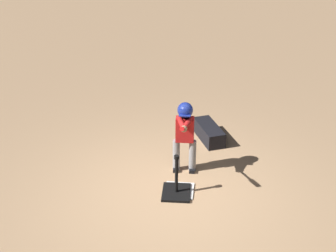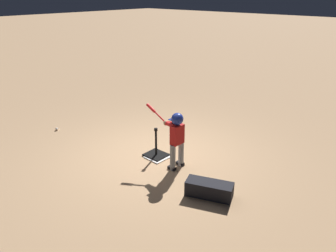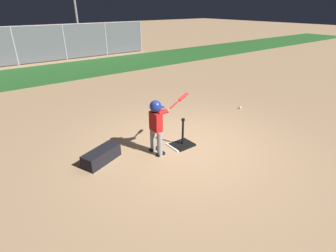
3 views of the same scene
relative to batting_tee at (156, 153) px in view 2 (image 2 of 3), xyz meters
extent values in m
plane|color=tan|center=(0.03, -0.07, -0.08)|extent=(90.00, 90.00, 0.00)
cube|color=white|center=(-0.07, 0.04, -0.07)|extent=(0.46, 0.46, 0.02)
cube|color=black|center=(0.00, 0.00, -0.06)|extent=(0.47, 0.43, 0.04)
cylinder|color=black|center=(0.00, 0.00, 0.25)|extent=(0.05, 0.05, 0.58)
cylinder|color=black|center=(0.00, 0.00, 0.56)|extent=(0.08, 0.08, 0.05)
cylinder|color=gray|center=(-0.68, 0.22, 0.19)|extent=(0.12, 0.12, 0.55)
cube|color=black|center=(-0.66, 0.22, -0.05)|extent=(0.18, 0.09, 0.06)
cylinder|color=gray|center=(-0.68, -0.05, 0.19)|extent=(0.12, 0.12, 0.55)
cube|color=black|center=(-0.66, -0.05, -0.05)|extent=(0.18, 0.09, 0.06)
cube|color=red|center=(-0.68, 0.09, 0.67)|extent=(0.16, 0.29, 0.41)
sphere|color=#936B4C|center=(-0.68, 0.09, 1.00)|extent=(0.21, 0.21, 0.21)
sphere|color=navy|center=(-0.68, 0.09, 1.01)|extent=(0.25, 0.25, 0.25)
cube|color=navy|center=(-0.57, 0.09, 0.98)|extent=(0.13, 0.18, 0.01)
cylinder|color=red|center=(-0.52, 0.13, 0.86)|extent=(0.34, 0.18, 0.12)
cylinder|color=red|center=(-0.52, 0.04, 0.86)|extent=(0.34, 0.17, 0.12)
sphere|color=#936B4C|center=(-0.37, 0.08, 0.84)|extent=(0.10, 0.10, 0.10)
cylinder|color=red|center=(-0.11, 0.08, 0.98)|extent=(0.54, 0.04, 0.30)
cylinder|color=red|center=(0.06, 0.08, 1.06)|extent=(0.25, 0.06, 0.17)
cylinder|color=black|center=(-0.39, 0.08, 0.83)|extent=(0.04, 0.05, 0.05)
sphere|color=white|center=(2.97, 0.70, -0.04)|extent=(0.07, 0.07, 0.07)
cube|color=black|center=(-1.77, 0.48, 0.06)|extent=(0.90, 0.61, 0.28)
camera|label=1|loc=(5.86, 0.34, 4.08)|focal=50.00mm
camera|label=2|loc=(-4.52, 4.70, 3.36)|focal=35.00mm
camera|label=3|loc=(-3.50, -4.01, 2.87)|focal=28.00mm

